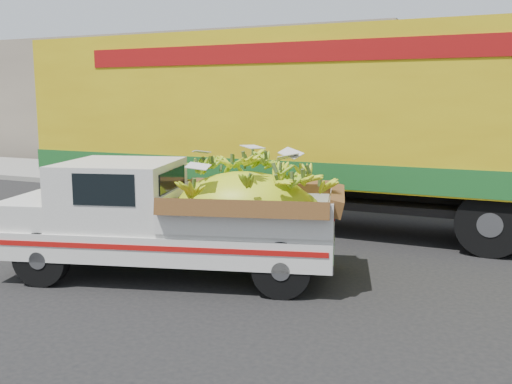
% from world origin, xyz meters
% --- Properties ---
extents(ground, '(100.00, 100.00, 0.00)m').
position_xyz_m(ground, '(0.00, 0.00, 0.00)').
color(ground, black).
rests_on(ground, ground).
extents(curb, '(60.00, 0.25, 0.15)m').
position_xyz_m(curb, '(0.00, 6.06, 0.07)').
color(curb, gray).
rests_on(curb, ground).
extents(sidewalk, '(60.00, 4.00, 0.14)m').
position_xyz_m(sidewalk, '(0.00, 8.16, 0.07)').
color(sidewalk, gray).
rests_on(sidewalk, ground).
extents(building_left, '(18.00, 6.00, 5.00)m').
position_xyz_m(building_left, '(-8.00, 14.06, 2.50)').
color(building_left, gray).
rests_on(building_left, ground).
extents(pickup_truck, '(5.00, 2.90, 1.65)m').
position_xyz_m(pickup_truck, '(0.35, -0.27, 0.89)').
color(pickup_truck, black).
rests_on(pickup_truck, ground).
extents(semi_trailer, '(12.01, 2.63, 3.80)m').
position_xyz_m(semi_trailer, '(0.74, 3.61, 2.12)').
color(semi_trailer, black).
rests_on(semi_trailer, ground).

